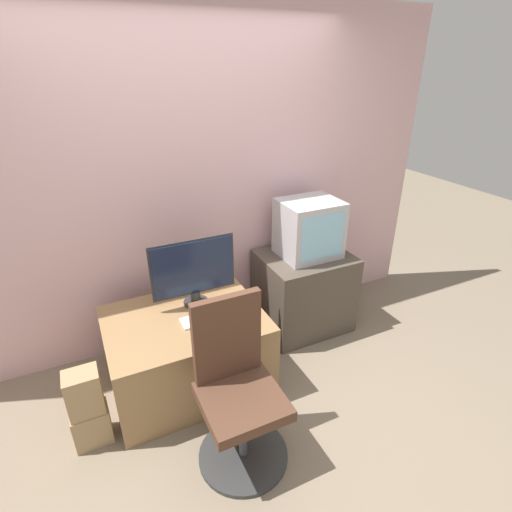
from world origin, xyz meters
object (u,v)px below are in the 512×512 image
object	(u,v)px
cardboard_box_lower	(92,425)
office_chair	(238,396)
keyboard	(207,318)
mouse	(238,309)
crt_tv	(309,229)
main_monitor	(194,271)

from	to	relation	value
cardboard_box_lower	office_chair	bearing A→B (deg)	-29.73
keyboard	mouse	size ratio (longest dim) A/B	5.70
office_chair	keyboard	bearing A→B (deg)	86.50
keyboard	crt_tv	world-z (taller)	crt_tv
keyboard	mouse	world-z (taller)	mouse
mouse	office_chair	world-z (taller)	office_chair
mouse	crt_tv	distance (m)	0.94
mouse	cardboard_box_lower	size ratio (longest dim) A/B	0.25
mouse	crt_tv	size ratio (longest dim) A/B	0.13
crt_tv	office_chair	distance (m)	1.53
mouse	crt_tv	world-z (taller)	crt_tv
crt_tv	main_monitor	bearing A→B (deg)	-172.86
keyboard	mouse	xyz separation A→B (m)	(0.23, 0.00, 0.01)
keyboard	crt_tv	distance (m)	1.14
crt_tv	cardboard_box_lower	bearing A→B (deg)	-164.62
keyboard	crt_tv	bearing A→B (deg)	18.97
mouse	office_chair	distance (m)	0.70
main_monitor	crt_tv	world-z (taller)	crt_tv
office_chair	cardboard_box_lower	bearing A→B (deg)	150.27
office_chair	main_monitor	bearing A→B (deg)	87.99
mouse	cardboard_box_lower	xyz separation A→B (m)	(-1.07, -0.16, -0.46)
keyboard	cardboard_box_lower	distance (m)	0.97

